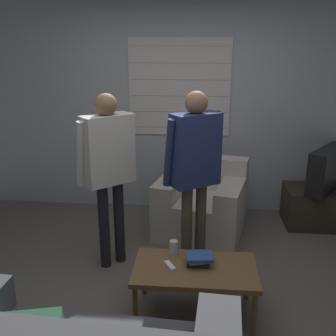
# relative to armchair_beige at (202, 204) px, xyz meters

# --- Properties ---
(ground_plane) EXTENTS (16.00, 16.00, 0.00)m
(ground_plane) POSITION_rel_armchair_beige_xyz_m (-0.29, -1.33, -0.33)
(ground_plane) COLOR #665B51
(wall_back) EXTENTS (5.20, 0.08, 2.55)m
(wall_back) POSITION_rel_armchair_beige_xyz_m (-0.29, 0.70, 0.95)
(wall_back) COLOR #ADB2B7
(wall_back) RESTS_ON ground_plane
(armchair_beige) EXTENTS (1.08, 1.01, 0.82)m
(armchair_beige) POSITION_rel_armchair_beige_xyz_m (0.00, 0.00, 0.00)
(armchair_beige) COLOR beige
(armchair_beige) RESTS_ON ground_plane
(coffee_table) EXTENTS (0.95, 0.53, 0.42)m
(coffee_table) POSITION_rel_armchair_beige_xyz_m (-0.05, -1.44, 0.04)
(coffee_table) COLOR brown
(coffee_table) RESTS_ON ground_plane
(tv_stand) EXTENTS (0.88, 0.52, 0.45)m
(tv_stand) POSITION_rel_armchair_beige_xyz_m (1.42, 0.29, -0.11)
(tv_stand) COLOR #33281E
(tv_stand) RESTS_ON ground_plane
(tv) EXTENTS (0.61, 0.74, 0.49)m
(tv) POSITION_rel_armchair_beige_xyz_m (1.42, 0.29, 0.36)
(tv) COLOR black
(tv) RESTS_ON tv_stand
(person_left_standing) EXTENTS (0.53, 0.81, 1.66)m
(person_left_standing) POSITION_rel_armchair_beige_xyz_m (-0.86, -0.74, 0.72)
(person_left_standing) COLOR black
(person_left_standing) RESTS_ON ground_plane
(person_right_standing) EXTENTS (0.53, 0.86, 1.69)m
(person_right_standing) POSITION_rel_armchair_beige_xyz_m (-0.08, -0.77, 0.74)
(person_right_standing) COLOR #4C4233
(person_right_standing) RESTS_ON ground_plane
(book_stack) EXTENTS (0.22, 0.19, 0.08)m
(book_stack) POSITION_rel_armchair_beige_xyz_m (-0.02, -1.39, 0.13)
(book_stack) COLOR black
(book_stack) RESTS_ON coffee_table
(soda_can) EXTENTS (0.07, 0.07, 0.13)m
(soda_can) POSITION_rel_armchair_beige_xyz_m (-0.23, -1.26, 0.15)
(soda_can) COLOR silver
(soda_can) RESTS_ON coffee_table
(spare_remote) EXTENTS (0.10, 0.13, 0.02)m
(spare_remote) POSITION_rel_armchair_beige_xyz_m (-0.24, -1.46, 0.10)
(spare_remote) COLOR white
(spare_remote) RESTS_ON coffee_table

